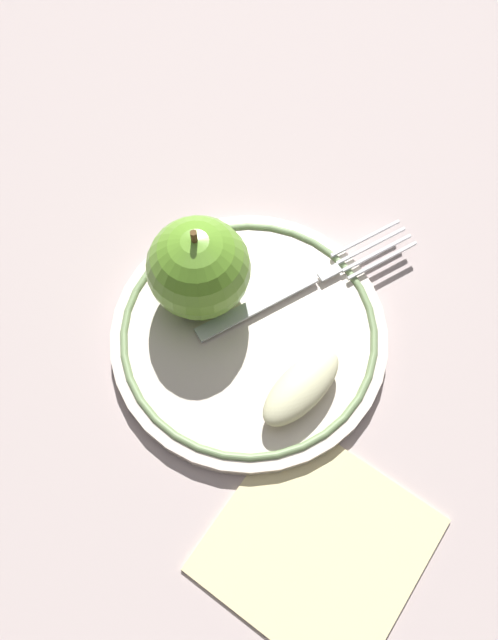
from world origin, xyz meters
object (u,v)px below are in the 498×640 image
Objects in this scene: apple_slice_front at (301,387)px; napkin_folded at (318,545)px; plate at (249,334)px; apple_red_whole at (199,268)px; fork at (303,286)px.

apple_slice_front reaches higher than napkin_folded.
apple_slice_front reaches higher than plate.
apple_red_whole is at bearing -94.17° from apple_slice_front.
napkin_folded is at bearing 79.88° from apple_red_whole.
plate is at bearing -98.97° from apple_slice_front.
napkin_folded is (0.10, 0.16, -0.01)m from fork.
plate is 1.12× the size of fork.
plate is 1.61× the size of napkin_folded.
apple_red_whole reaches higher than apple_slice_front.
fork is at bearing -139.75° from apple_slice_front.
apple_red_whole is 0.65× the size of napkin_folded.
apple_slice_front is at bearing 92.93° from plate.
plate is 0.07m from apple_red_whole.
apple_red_whole is at bearing 153.51° from fork.
apple_slice_front is 0.55× the size of napkin_folded.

